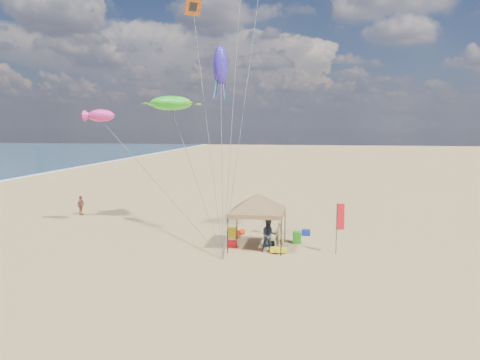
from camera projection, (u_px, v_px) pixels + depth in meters
The scene contains 19 objects.
ground at pixel (231, 263), 23.80m from camera, with size 280.00×280.00×0.00m, color tan.
canopy_tent at pixel (258, 195), 26.47m from camera, with size 6.02×6.02×3.71m.
feather_flag at pixel (340, 220), 25.20m from camera, with size 0.43×0.14×2.91m.
cooler_red at pixel (232, 244), 26.90m from camera, with size 0.54×0.38×0.38m, color red.
cooler_blue at pixel (306, 232), 29.77m from camera, with size 0.54×0.38×0.38m, color navy.
bag_navy at pixel (269, 244), 26.96m from camera, with size 0.36×0.36×0.60m, color black.
bag_orange at pixel (241, 232), 29.92m from camera, with size 0.36×0.36×0.60m, color red.
chair_green at pixel (297, 237), 27.81m from camera, with size 0.50×0.50×0.70m, color #268518.
chair_yellow at pixel (232, 232), 29.09m from camera, with size 0.50×0.50×0.70m, color yellow.
crate_grey at pixel (282, 251), 25.67m from camera, with size 0.34×0.30×0.28m, color slate.
beach_cart at pixel (278, 250), 25.61m from camera, with size 0.90×0.50×0.24m, color yellow.
person_near_a at pixel (279, 235), 26.51m from camera, with size 0.58×0.38×1.60m, color tan.
person_near_b at pixel (269, 236), 25.80m from camera, with size 0.92×0.72×1.89m, color #333946.
person_near_c at pixel (268, 222), 30.14m from camera, with size 1.01×0.58×1.56m, color silver.
person_far_a at pixel (81, 205), 36.40m from camera, with size 0.92×0.38×1.57m, color #945039.
turtle_kite at pixel (171, 103), 31.04m from camera, with size 2.91×2.33×0.97m, color #2CD326.
fish_kite at pixel (101, 116), 29.91m from camera, with size 1.82×0.91×0.81m, color #F62F96.
squid_kite at pixel (221, 66), 26.92m from camera, with size 0.88×0.88×2.28m, color #3424B2.
stunt_kite_red at pixel (193, 7), 32.05m from camera, with size 1.18×0.04×1.18m, color #BA4611.
Camera 1 is at (4.18, -22.73, 7.15)m, focal length 34.33 mm.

